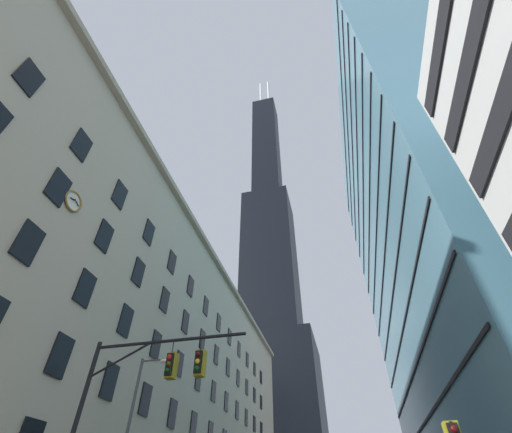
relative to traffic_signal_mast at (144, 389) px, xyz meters
name	(u,v)px	position (x,y,z in m)	size (l,w,h in m)	color
station_building	(153,373)	(-14.50, 25.93, 9.10)	(15.58, 75.11, 29.17)	#B2A88E
dark_skyscraper	(271,293)	(-11.67, 89.47, 52.98)	(26.23, 26.23, 203.59)	black
glass_office_midrise	(455,229)	(24.55, 24.26, 22.98)	(19.29, 43.54, 56.88)	teal
traffic_signal_mast	(144,389)	(0.00, 0.00, 0.00)	(7.29, 0.63, 7.50)	black
street_lamppost	(132,426)	(-3.61, 5.68, -0.27)	(1.85, 0.32, 8.69)	#47474C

